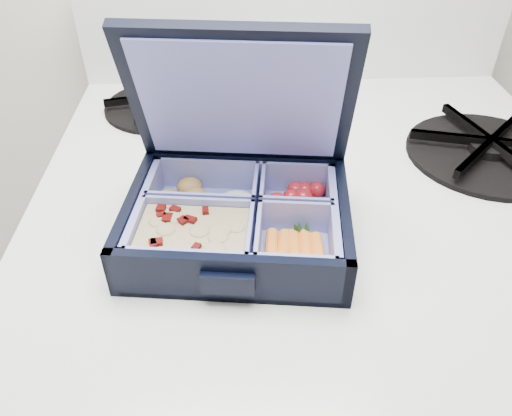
{
  "coord_description": "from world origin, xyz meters",
  "views": [
    {
      "loc": [
        -0.64,
        1.16,
        1.32
      ],
      "look_at": [
        -0.62,
        1.54,
        1.02
      ],
      "focal_mm": 35.0,
      "sensor_mm": 36.0,
      "label": 1
    }
  ],
  "objects_px": {
    "stove": "(296,395)",
    "burner_grate": "(490,146)",
    "fork": "(242,168)",
    "bento_box": "(238,220)"
  },
  "relations": [
    {
      "from": "stove",
      "to": "burner_grate",
      "type": "distance_m",
      "value": 0.55
    },
    {
      "from": "stove",
      "to": "fork",
      "type": "xyz_separation_m",
      "value": [
        -0.09,
        0.01,
        0.49
      ]
    },
    {
      "from": "bento_box",
      "to": "fork",
      "type": "distance_m",
      "value": 0.13
    },
    {
      "from": "bento_box",
      "to": "burner_grate",
      "type": "relative_size",
      "value": 1.07
    },
    {
      "from": "stove",
      "to": "burner_grate",
      "type": "relative_size",
      "value": 4.93
    },
    {
      "from": "stove",
      "to": "burner_grate",
      "type": "bearing_deg",
      "value": 6.51
    },
    {
      "from": "burner_grate",
      "to": "fork",
      "type": "xyz_separation_m",
      "value": [
        -0.31,
        -0.02,
        -0.01
      ]
    },
    {
      "from": "stove",
      "to": "bento_box",
      "type": "bearing_deg",
      "value": -129.57
    },
    {
      "from": "fork",
      "to": "stove",
      "type": "bearing_deg",
      "value": 23.97
    },
    {
      "from": "stove",
      "to": "fork",
      "type": "bearing_deg",
      "value": 174.36
    }
  ]
}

